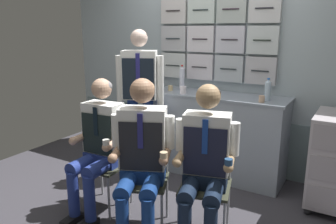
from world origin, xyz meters
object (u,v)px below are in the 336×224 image
Objects in this scene: service_trolley at (334,159)px; crew_member_right at (142,151)px; crew_member_by_counter at (205,158)px; crew_member_left at (98,141)px; folding_chair_left at (110,153)px; folding_chair_right at (145,167)px; crew_member_standing at (140,91)px; folding_chair_by_counter at (207,173)px; water_bottle_short at (268,90)px; espresso_cup_small at (170,88)px.

service_trolley is 1.86m from crew_member_right.
crew_member_left is at bearing -176.09° from crew_member_by_counter.
folding_chair_left is at bearing 93.69° from crew_member_left.
crew_member_standing reaches higher than folding_chair_right.
folding_chair_left is 1.00× the size of folding_chair_by_counter.
water_bottle_short is (0.15, 1.23, 0.36)m from crew_member_by_counter.
crew_member_right reaches higher than crew_member_by_counter.
crew_member_by_counter is (-0.84, -1.11, 0.22)m from service_trolley.
crew_member_by_counter is (0.49, 0.16, -0.02)m from crew_member_right.
folding_chair_left is 13.34× the size of espresso_cup_small.
folding_chair_by_counter is at bearing 35.33° from crew_member_right.
service_trolley is 3.95× the size of water_bottle_short.
espresso_cup_small is at bearing -178.31° from water_bottle_short.
water_bottle_short is at bearing 83.19° from crew_member_by_counter.
folding_chair_right is (0.49, -0.11, 0.00)m from folding_chair_left.
folding_chair_left is 1.20m from espresso_cup_small.
folding_chair_right is (0.48, 0.05, -0.17)m from crew_member_left.
service_trolley is 0.73× the size of crew_member_left.
service_trolley is 1.09× the size of folding_chair_by_counter.
crew_member_right is 5.61× the size of water_bottle_short.
crew_member_left is 1.49× the size of folding_chair_right.
folding_chair_left is 0.65m from crew_member_right.
espresso_cup_small reaches higher than service_trolley.
crew_member_left is 1.49× the size of folding_chair_by_counter.
crew_member_standing is at bearing 99.36° from folding_chair_left.
crew_member_by_counter is at bearing 18.45° from crew_member_right.
folding_chair_by_counter is (1.00, 0.06, 0.00)m from folding_chair_left.
crew_member_standing is (-2.00, -0.34, 0.51)m from service_trolley.
folding_chair_by_counter is 13.34× the size of espresso_cup_small.
crew_member_by_counter reaches higher than service_trolley.
espresso_cup_small is at bearing 110.40° from folding_chair_right.
crew_member_right is (0.06, -0.14, 0.21)m from folding_chair_right.
crew_member_by_counter reaches higher than espresso_cup_small.
folding_chair_right and folding_chair_by_counter have the same top height.
crew_member_standing reaches higher than folding_chair_by_counter.
crew_member_by_counter reaches higher than water_bottle_short.
crew_member_left is 19.92× the size of espresso_cup_small.
folding_chair_by_counter is at bearing -132.69° from service_trolley.
folding_chair_by_counter is 1.50m from espresso_cup_small.
crew_member_left reaches higher than water_bottle_short.
crew_member_by_counter is 1.43m from crew_member_standing.
service_trolley is at bearing -2.47° from espresso_cup_small.
folding_chair_by_counter is at bearing 12.70° from crew_member_left.
crew_member_left is 0.96× the size of crew_member_right.
crew_member_right is 1.02× the size of crew_member_by_counter.
folding_chair_left is 1.74m from water_bottle_short.
folding_chair_left is at bearing -80.64° from crew_member_standing.
service_trolley is 14.60× the size of espresso_cup_small.
crew_member_standing is at bearing -161.03° from water_bottle_short.
service_trolley is 2.10m from crew_member_standing.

